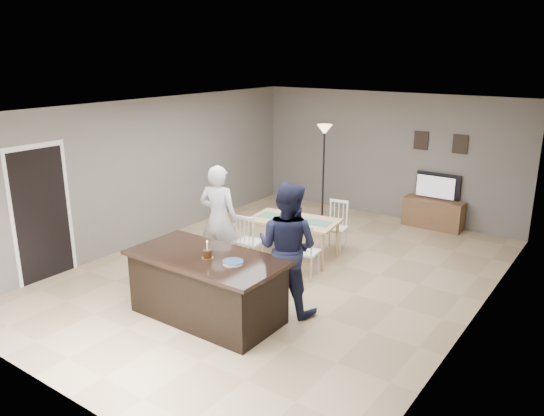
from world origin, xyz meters
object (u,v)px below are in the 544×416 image
Objects in this scene: man at (287,248)px; kitchen_island at (207,286)px; tv_console at (433,214)px; television at (437,187)px; dining_table at (294,226)px; birthday_cake at (207,254)px; plate_stack at (233,262)px; floor_lamp at (324,147)px; woman at (219,219)px.

kitchen_island is at bearing 40.27° from man.
tv_console is 0.64× the size of man.
dining_table is at bearing 65.35° from television.
dining_table reaches higher than tv_console.
birthday_cake is at bearing 44.39° from man.
plate_stack is at bearing -97.38° from tv_console.
man is at bearing -67.89° from dining_table.
floor_lamp is at bearing 26.19° from television.
television is at bearing -101.17° from man.
television is at bearing -132.18° from woman.
television is 5.70m from plate_stack.
plate_stack reaches higher than tv_console.
kitchen_island is 0.67m from plate_stack.
floor_lamp reaches higher than tv_console.
woman is 1.80m from man.
woman is at bearing -23.68° from man.
plate_stack is (-0.72, -5.65, 0.06)m from television.
woman reaches higher than dining_table.
floor_lamp reaches higher than dining_table.
plate_stack is (-0.29, -0.82, -0.01)m from man.
plate_stack is (-0.72, -5.58, 0.62)m from tv_console.
woman is 1.73m from birthday_cake.
dining_table is (-1.00, 1.71, -0.35)m from man.
tv_console is at bearing 24.62° from floor_lamp.
floor_lamp is at bearing 98.76° from dining_table.
birthday_cake reaches higher than kitchen_island.
kitchen_island reaches higher than tv_console.
woman is 0.95× the size of dining_table.
tv_console is 0.58× the size of floor_lamp.
floor_lamp is at bearing -106.81° from woman.
kitchen_island is 1.21m from man.
television is at bearing 90.00° from tv_console.
man reaches higher than television.
man is at bearing -95.18° from tv_console.
kitchen_island is 1.71m from woman.
floor_lamp is (-1.65, 3.81, 0.68)m from man.
man is 6.92× the size of plate_stack.
dining_table is (-0.23, 2.51, 0.13)m from kitchen_island.
woman is 6.63× the size of plate_stack.
kitchen_island is 8.92× the size of birthday_cake.
floor_lamp reaches higher than kitchen_island.
tv_console is 3.39m from dining_table.
birthday_cake is 0.41m from plate_stack.
woman is 3.35m from floor_lamp.
birthday_cake is at bearing 78.73° from television.
television reaches higher than dining_table.
kitchen_island is 1.15× the size of man.
floor_lamp reaches higher than birthday_cake.
plate_stack is at bearing -1.78° from kitchen_island.
dining_table is at bearing -115.15° from tv_console.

